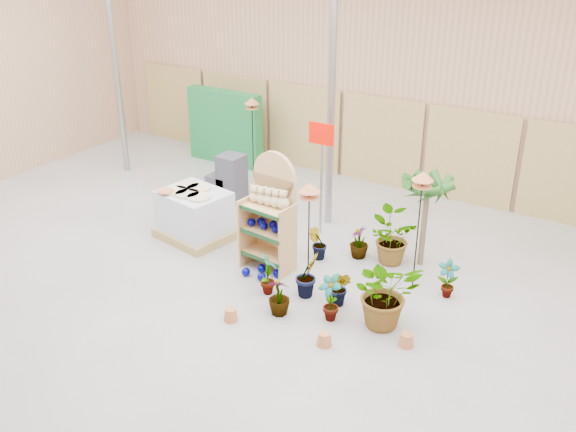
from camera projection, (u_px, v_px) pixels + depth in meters
name	position (u px, v px, depth m)	size (l,w,h in m)	color
room	(251.00, 154.00, 9.89)	(15.20, 12.10, 4.70)	gray
display_shelf	(272.00, 216.00, 10.86)	(0.91, 0.63, 2.06)	tan
teddy_bears	(270.00, 198.00, 10.61)	(0.77, 0.21, 0.34)	beige
gazing_balls_shelf	(268.00, 225.00, 10.82)	(0.76, 0.26, 0.14)	#020371
gazing_balls_floor	(262.00, 273.00, 10.84)	(0.63, 0.39, 0.15)	#020371
pallet_stack	(195.00, 215.00, 12.02)	(1.48, 1.30, 0.97)	#9B814A
charcoal_planters	(228.00, 180.00, 13.73)	(0.80, 0.50, 1.00)	#2D2E36
trellis_stock	(225.00, 127.00, 15.56)	(2.00, 0.30, 1.80)	#156F33
offer_sign	(321.00, 156.00, 11.70)	(0.50, 0.08, 2.20)	gray
bird_table_front	(309.00, 191.00, 9.83)	(0.34, 0.34, 1.85)	black
bird_table_right	(423.00, 180.00, 9.82)	(0.34, 0.34, 2.02)	black
bird_table_back	(252.00, 104.00, 14.25)	(0.34, 0.34, 1.90)	black
palm	(428.00, 186.00, 10.65)	(0.70, 0.70, 1.74)	brown
potted_plant_0	(268.00, 273.00, 10.23)	(0.40, 0.27, 0.76)	#1D4D17
potted_plant_1	(308.00, 275.00, 10.19)	(0.41, 0.33, 0.75)	#1D4D17
potted_plant_4	(448.00, 279.00, 10.17)	(0.34, 0.23, 0.65)	#1D4D17
potted_plant_5	(318.00, 244.00, 11.31)	(0.33, 0.27, 0.60)	#1D4D17
potted_plant_6	(389.00, 238.00, 11.14)	(0.85, 0.74, 0.94)	#1D4D17
potted_plant_7	(279.00, 296.00, 9.74)	(0.34, 0.34, 0.61)	#1D4D17
potted_plant_8	(330.00, 297.00, 9.56)	(0.40, 0.27, 0.77)	#1D4D17
potted_plant_9	(340.00, 288.00, 9.94)	(0.34, 0.28, 0.63)	#1D4D17
potted_plant_10	(386.00, 293.00, 9.37)	(0.99, 0.86, 1.11)	#1D4D17
potted_plant_11	(359.00, 242.00, 11.38)	(0.34, 0.34, 0.61)	#1D4D17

